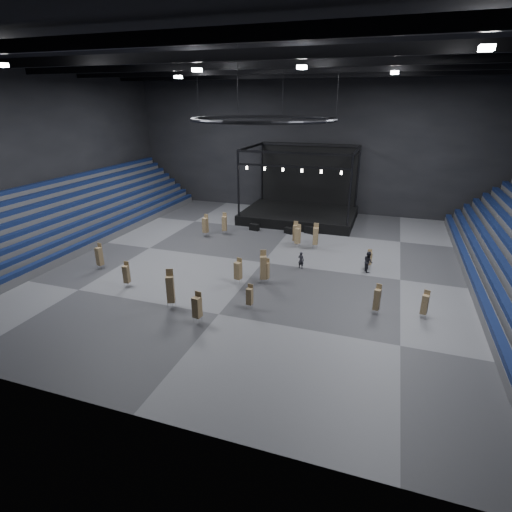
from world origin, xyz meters
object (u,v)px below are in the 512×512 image
(chair_stack_13, at_px, (170,288))
(chair_stack_15, at_px, (295,233))
(stage, at_px, (301,208))
(flight_case_mid, at_px, (289,231))
(chair_stack_10, at_px, (238,270))
(chair_stack_7, at_px, (425,304))
(man_center, at_px, (301,260))
(chair_stack_11, at_px, (224,223))
(crew_member, at_px, (368,262))
(chair_stack_5, at_px, (250,296))
(chair_stack_14, at_px, (126,274))
(chair_stack_0, at_px, (205,225))
(chair_stack_3, at_px, (99,256))
(chair_stack_8, at_px, (377,299))
(chair_stack_9, at_px, (316,236))
(chair_stack_2, at_px, (266,270))
(flight_case_left, at_px, (254,227))
(flight_case_right, at_px, (310,230))
(chair_stack_12, at_px, (197,307))
(chair_stack_4, at_px, (369,258))
(chair_stack_6, at_px, (298,235))
(chair_stack_1, at_px, (263,267))

(chair_stack_13, distance_m, chair_stack_15, 17.63)
(stage, relative_size, flight_case_mid, 13.38)
(chair_stack_13, bearing_deg, chair_stack_10, 36.65)
(chair_stack_7, bearing_deg, man_center, 164.84)
(chair_stack_11, xyz_separation_m, crew_member, (16.54, -5.98, -0.34))
(chair_stack_5, height_order, chair_stack_14, chair_stack_14)
(chair_stack_13, xyz_separation_m, crew_member, (13.43, 11.63, -0.59))
(chair_stack_0, height_order, crew_member, chair_stack_0)
(chair_stack_3, height_order, chair_stack_8, chair_stack_3)
(chair_stack_5, relative_size, chair_stack_7, 0.90)
(chair_stack_13, xyz_separation_m, chair_stack_15, (5.46, 16.76, -0.24))
(chair_stack_9, relative_size, chair_stack_13, 0.89)
(chair_stack_3, bearing_deg, chair_stack_2, 18.54)
(flight_case_left, relative_size, chair_stack_9, 0.42)
(chair_stack_8, height_order, chair_stack_9, chair_stack_9)
(chair_stack_14, bearing_deg, chair_stack_15, 49.34)
(flight_case_right, bearing_deg, chair_stack_12, -98.59)
(stage, xyz_separation_m, chair_stack_2, (1.63, -20.42, -0.31))
(chair_stack_3, xyz_separation_m, chair_stack_10, (13.10, 1.11, -0.06))
(flight_case_left, bearing_deg, chair_stack_12, -81.65)
(stage, distance_m, chair_stack_4, 17.33)
(chair_stack_4, relative_size, chair_stack_6, 0.72)
(chair_stack_3, distance_m, chair_stack_15, 19.71)
(flight_case_mid, bearing_deg, chair_stack_4, -38.55)
(chair_stack_0, distance_m, chair_stack_8, 22.96)
(chair_stack_1, distance_m, chair_stack_13, 8.10)
(chair_stack_13, relative_size, man_center, 1.90)
(chair_stack_0, height_order, chair_stack_1, chair_stack_1)
(flight_case_left, xyz_separation_m, chair_stack_2, (5.70, -13.59, 0.76))
(flight_case_left, height_order, chair_stack_12, chair_stack_12)
(chair_stack_3, bearing_deg, chair_stack_15, 49.82)
(chair_stack_10, xyz_separation_m, chair_stack_11, (-6.36, 12.13, 0.07))
(flight_case_left, relative_size, chair_stack_2, 0.52)
(flight_case_right, xyz_separation_m, chair_stack_0, (-11.07, -4.80, 0.91))
(chair_stack_4, bearing_deg, flight_case_right, 119.49)
(chair_stack_0, distance_m, chair_stack_14, 14.18)
(chair_stack_10, height_order, crew_member, chair_stack_10)
(chair_stack_4, bearing_deg, chair_stack_14, -161.83)
(chair_stack_9, bearing_deg, chair_stack_3, -153.34)
(chair_stack_5, distance_m, chair_stack_8, 9.20)
(chair_stack_8, bearing_deg, flight_case_right, 130.58)
(chair_stack_6, xyz_separation_m, chair_stack_14, (-11.21, -13.96, -0.13))
(flight_case_right, xyz_separation_m, chair_stack_4, (7.25, -8.47, 0.54))
(chair_stack_10, bearing_deg, man_center, 63.26)
(chair_stack_14, bearing_deg, chair_stack_5, -6.18)
(chair_stack_2, distance_m, chair_stack_12, 8.21)
(stage, xyz_separation_m, chair_stack_15, (1.69, -10.09, -0.15))
(chair_stack_3, xyz_separation_m, chair_stack_14, (4.56, -2.37, -0.14))
(chair_stack_12, xyz_separation_m, man_center, (4.68, 11.77, -0.43))
(chair_stack_5, height_order, chair_stack_12, chair_stack_12)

